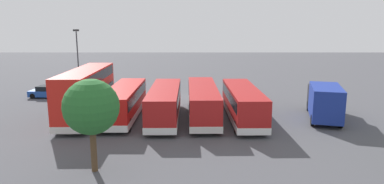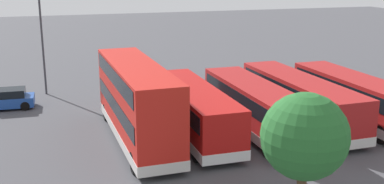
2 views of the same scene
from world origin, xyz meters
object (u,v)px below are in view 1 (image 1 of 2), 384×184
bus_single_deck_fourth (124,101)px  bus_single_deck_second (203,101)px  bus_double_decker_fifth (87,92)px  lamp_post_tall (78,56)px  bus_single_deck_near_end (243,103)px  car_hatchback_silver (47,92)px  bus_single_deck_third (165,102)px  box_truck_blue (324,101)px

bus_single_deck_fourth → bus_single_deck_second: bearing=-178.0°
bus_double_decker_fifth → lamp_post_tall: 13.81m
lamp_post_tall → bus_double_decker_fifth: bearing=111.1°
bus_single_deck_near_end → car_hatchback_silver: (21.99, -9.88, -0.92)m
bus_single_deck_third → car_hatchback_silver: bus_single_deck_third is taller
car_hatchback_silver → bus_single_deck_second: bearing=153.6°
box_truck_blue → bus_single_deck_third: bearing=1.0°
bus_single_deck_near_end → bus_single_deck_third: (7.10, -0.05, -0.00)m
bus_single_deck_fourth → box_truck_blue: (-18.40, 0.21, 0.09)m
bus_single_deck_near_end → box_truck_blue: 7.52m
bus_single_deck_third → lamp_post_tall: 18.23m
box_truck_blue → car_hatchback_silver: box_truck_blue is taller
car_hatchback_silver → bus_single_deck_fourth: bearing=139.8°
bus_single_deck_second → box_truck_blue: box_truck_blue is taller
bus_single_deck_third → bus_double_decker_fifth: bus_double_decker_fifth is taller
bus_double_decker_fifth → lamp_post_tall: (4.90, -12.71, 2.25)m
bus_single_deck_near_end → car_hatchback_silver: size_ratio=2.81×
bus_double_decker_fifth → box_truck_blue: bearing=179.2°
bus_single_deck_second → bus_single_deck_third: (3.48, 0.71, -0.00)m
bus_single_deck_near_end → bus_single_deck_second: 3.70m
bus_single_deck_fourth → bus_double_decker_fifth: (3.43, -0.10, 0.83)m
bus_single_deck_second → lamp_post_tall: lamp_post_tall is taller
bus_single_deck_near_end → bus_double_decker_fifth: bus_double_decker_fifth is taller
bus_single_deck_near_end → bus_double_decker_fifth: size_ratio=0.95×
bus_single_deck_near_end → bus_single_deck_fourth: same height
bus_single_deck_third → box_truck_blue: size_ratio=1.41×
bus_single_deck_third → car_hatchback_silver: 17.87m
lamp_post_tall → box_truck_blue: bearing=154.0°
bus_single_deck_third → bus_double_decker_fifth: (7.21, -0.56, 0.83)m
bus_single_deck_third → car_hatchback_silver: (14.89, -9.84, -0.92)m
bus_single_deck_near_end → bus_single_deck_second: same height
bus_single_deck_second → car_hatchback_silver: (18.37, -9.12, -0.92)m
bus_single_deck_fourth → box_truck_blue: size_ratio=1.37×
bus_single_deck_fourth → car_hatchback_silver: bus_single_deck_fourth is taller
car_hatchback_silver → bus_double_decker_fifth: bearing=129.6°
bus_single_deck_second → box_truck_blue: size_ratio=1.52×
box_truck_blue → lamp_post_tall: lamp_post_tall is taller
bus_single_deck_second → bus_single_deck_third: same height
bus_single_deck_near_end → bus_double_decker_fifth: 14.35m
bus_single_deck_fourth → car_hatchback_silver: 14.57m
bus_single_deck_second → box_truck_blue: (-11.13, 0.47, 0.08)m
bus_single_deck_near_end → bus_double_decker_fifth: (14.31, -0.61, 0.83)m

